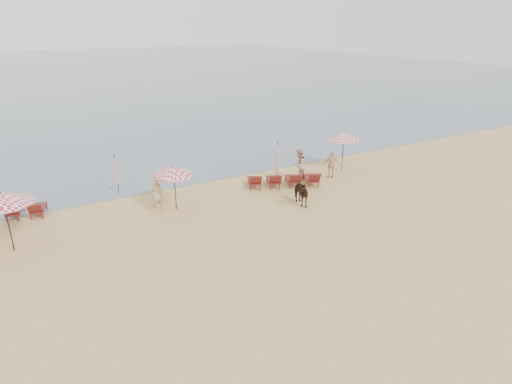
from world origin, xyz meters
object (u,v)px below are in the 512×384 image
(lounger_cluster_right, at_px, (284,179))
(beachgoer_right_b, at_px, (332,165))
(umbrella_open_left_b, at_px, (174,170))
(umbrella_closed_left, at_px, (116,168))
(beachgoer_right_a, at_px, (299,165))
(umbrella_open_right, at_px, (344,136))
(umbrella_open_left_a, at_px, (2,198))
(umbrella_closed_right, at_px, (277,155))
(beachgoer_left, at_px, (156,194))
(lounger_cluster_left, at_px, (25,210))
(cow, at_px, (299,192))

(lounger_cluster_right, relative_size, beachgoer_right_b, 2.58)
(umbrella_open_left_b, height_order, beachgoer_right_b, umbrella_open_left_b)
(umbrella_closed_left, relative_size, beachgoer_right_a, 1.17)
(lounger_cluster_right, relative_size, umbrella_closed_left, 1.93)
(umbrella_open_left_b, distance_m, umbrella_open_right, 10.48)
(umbrella_closed_left, bearing_deg, umbrella_open_left_b, -62.70)
(umbrella_open_left_a, xyz_separation_m, umbrella_closed_left, (4.88, 4.12, -0.87))
(umbrella_closed_left, bearing_deg, umbrella_closed_right, -15.06)
(umbrella_closed_left, height_order, beachgoer_left, umbrella_closed_left)
(lounger_cluster_right, bearing_deg, umbrella_open_right, 31.40)
(lounger_cluster_left, bearing_deg, lounger_cluster_right, 2.49)
(lounger_cluster_left, relative_size, lounger_cluster_right, 0.46)
(umbrella_open_left_a, xyz_separation_m, beachgoer_right_b, (15.66, 0.44, -1.37))
(beachgoer_left, bearing_deg, cow, 151.65)
(lounger_cluster_right, bearing_deg, umbrella_open_left_a, -154.28)
(lounger_cluster_left, distance_m, umbrella_open_left_b, 6.72)
(lounger_cluster_left, xyz_separation_m, umbrella_open_right, (16.53, -1.80, 1.62))
(lounger_cluster_right, height_order, beachgoer_left, beachgoer_left)
(umbrella_open_left_a, distance_m, umbrella_closed_left, 6.45)
(umbrella_closed_right, xyz_separation_m, cow, (-1.14, -3.70, -0.68))
(umbrella_open_left_a, distance_m, umbrella_open_left_b, 6.72)
(lounger_cluster_right, xyz_separation_m, umbrella_open_right, (4.54, 0.67, 1.60))
(cow, bearing_deg, umbrella_closed_left, 149.91)
(umbrella_closed_left, relative_size, umbrella_closed_right, 0.98)
(lounger_cluster_right, distance_m, umbrella_open_right, 4.86)
(umbrella_open_left_a, bearing_deg, beachgoer_right_a, 25.66)
(umbrella_open_left_b, relative_size, umbrella_closed_left, 1.05)
(umbrella_open_left_b, height_order, beachgoer_right_a, umbrella_open_left_b)
(umbrella_open_left_a, height_order, umbrella_open_right, umbrella_open_left_a)
(umbrella_open_left_a, height_order, beachgoer_right_b, umbrella_open_left_a)
(umbrella_open_right, distance_m, beachgoer_left, 11.32)
(umbrella_open_left_a, height_order, cow, umbrella_open_left_a)
(umbrella_open_left_b, bearing_deg, cow, -44.07)
(cow, bearing_deg, beachgoer_left, 165.86)
(umbrella_open_left_a, relative_size, beachgoer_right_a, 1.35)
(lounger_cluster_left, distance_m, beachgoer_right_b, 15.28)
(beachgoer_right_a, height_order, beachgoer_right_b, beachgoer_right_a)
(lounger_cluster_left, xyz_separation_m, cow, (11.30, -4.85, 0.24))
(umbrella_open_right, relative_size, umbrella_closed_left, 1.08)
(beachgoer_right_b, bearing_deg, lounger_cluster_left, 18.85)
(lounger_cluster_left, bearing_deg, cow, -9.07)
(lounger_cluster_left, distance_m, cow, 12.30)
(umbrella_open_left_a, distance_m, beachgoer_left, 6.11)
(lounger_cluster_left, xyz_separation_m, umbrella_closed_left, (4.27, 1.05, 0.89))
(cow, bearing_deg, beachgoer_right_b, 40.50)
(lounger_cluster_left, distance_m, beachgoer_left, 5.72)
(umbrella_closed_right, bearing_deg, beachgoer_right_a, -50.64)
(lounger_cluster_right, relative_size, beachgoer_right_a, 2.26)
(umbrella_open_left_b, relative_size, umbrella_closed_right, 1.03)
(umbrella_closed_right, distance_m, beachgoer_right_b, 3.04)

